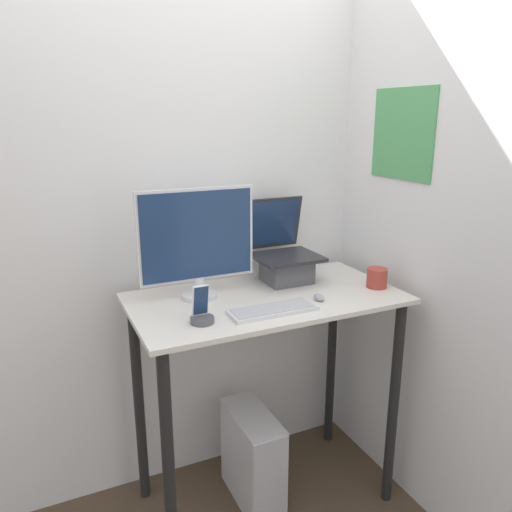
# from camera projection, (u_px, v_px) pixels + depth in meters

# --- Properties ---
(wall_back) EXTENTS (6.00, 0.05, 2.60)m
(wall_back) POSITION_uv_depth(u_px,v_px,m) (230.00, 212.00, 2.34)
(wall_back) COLOR silver
(wall_back) RESTS_ON ground_plane
(wall_side_right) EXTENTS (0.06, 6.00, 2.60)m
(wall_side_right) POSITION_uv_depth(u_px,v_px,m) (444.00, 228.00, 2.01)
(wall_side_right) COLOR silver
(wall_side_right) RESTS_ON ground_plane
(desk) EXTENTS (1.13, 0.60, 1.01)m
(desk) POSITION_uv_depth(u_px,v_px,m) (266.00, 339.00, 2.14)
(desk) COLOR beige
(desk) RESTS_ON ground_plane
(laptop) EXTENTS (0.28, 0.30, 0.37)m
(laptop) POSITION_uv_depth(u_px,v_px,m) (285.00, 260.00, 2.26)
(laptop) COLOR #4C4C51
(laptop) RESTS_ON desk
(monitor) EXTENTS (0.48, 0.14, 0.46)m
(monitor) POSITION_uv_depth(u_px,v_px,m) (197.00, 243.00, 2.00)
(monitor) COLOR silver
(monitor) RESTS_ON desk
(keyboard) EXTENTS (0.35, 0.12, 0.02)m
(keyboard) POSITION_uv_depth(u_px,v_px,m) (273.00, 310.00, 1.92)
(keyboard) COLOR silver
(keyboard) RESTS_ON desk
(mouse) EXTENTS (0.04, 0.06, 0.03)m
(mouse) POSITION_uv_depth(u_px,v_px,m) (319.00, 297.00, 2.03)
(mouse) COLOR #99999E
(mouse) RESTS_ON desk
(cell_phone) EXTENTS (0.09, 0.09, 0.14)m
(cell_phone) POSITION_uv_depth(u_px,v_px,m) (202.00, 314.00, 1.81)
(cell_phone) COLOR #4C4C51
(cell_phone) RESTS_ON desk
(computer_tower) EXTENTS (0.17, 0.38, 0.44)m
(computer_tower) POSITION_uv_depth(u_px,v_px,m) (253.00, 457.00, 2.29)
(computer_tower) COLOR silver
(computer_tower) RESTS_ON ground_plane
(mug) EXTENTS (0.09, 0.09, 0.09)m
(mug) POSITION_uv_depth(u_px,v_px,m) (377.00, 278.00, 2.18)
(mug) COLOR #9E382D
(mug) RESTS_ON desk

